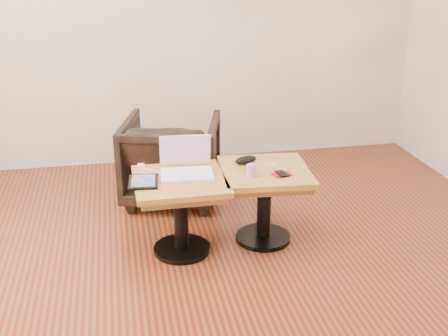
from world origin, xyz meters
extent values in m
cube|color=maroon|center=(0.00, 0.00, 0.00)|extent=(4.50, 4.50, 0.01)
cube|color=#B3A091|center=(0.00, 2.25, 1.35)|extent=(4.50, 0.02, 2.70)
cylinder|color=black|center=(-0.20, 0.49, 0.02)|extent=(0.38, 0.38, 0.03)
cylinder|color=black|center=(-0.20, 0.49, 0.26)|extent=(0.09, 0.09, 0.46)
cube|color=brown|center=(-0.20, 0.49, 0.47)|extent=(0.54, 0.54, 0.04)
cube|color=#996A1F|center=(-0.20, 0.49, 0.51)|extent=(0.59, 0.59, 0.04)
cylinder|color=black|center=(0.38, 0.54, 0.02)|extent=(0.38, 0.38, 0.03)
cylinder|color=black|center=(0.38, 0.54, 0.26)|extent=(0.09, 0.09, 0.46)
cube|color=brown|center=(0.38, 0.54, 0.47)|extent=(0.57, 0.57, 0.04)
cube|color=#996A1F|center=(0.38, 0.54, 0.51)|extent=(0.62, 0.62, 0.04)
cube|color=white|center=(-0.15, 0.52, 0.54)|extent=(0.35, 0.26, 0.02)
cube|color=silver|center=(-0.14, 0.56, 0.55)|extent=(0.28, 0.13, 0.00)
cube|color=silver|center=(-0.15, 0.46, 0.55)|extent=(0.10, 0.07, 0.00)
cube|color=white|center=(-0.14, 0.67, 0.65)|extent=(0.34, 0.08, 0.22)
cube|color=maroon|center=(-0.14, 0.67, 0.65)|extent=(0.30, 0.07, 0.18)
cube|color=black|center=(-0.43, 0.46, 0.54)|extent=(0.20, 0.25, 0.02)
cube|color=#191E38|center=(-0.43, 0.46, 0.54)|extent=(0.16, 0.21, 0.00)
cube|color=white|center=(-0.43, 0.72, 0.54)|extent=(0.04, 0.04, 0.03)
ellipsoid|color=black|center=(0.28, 0.67, 0.55)|extent=(0.18, 0.13, 0.05)
cylinder|color=#C03370|center=(0.26, 0.43, 0.57)|extent=(0.08, 0.08, 0.08)
sphere|color=white|center=(0.44, 0.59, 0.54)|extent=(0.02, 0.02, 0.02)
sphere|color=white|center=(0.46, 0.61, 0.54)|extent=(0.02, 0.02, 0.02)
sphere|color=white|center=(0.42, 0.61, 0.54)|extent=(0.02, 0.02, 0.02)
sphere|color=white|center=(0.47, 0.58, 0.54)|extent=(0.02, 0.02, 0.02)
cylinder|color=white|center=(0.44, 0.59, 0.53)|extent=(0.08, 0.05, 0.00)
cube|color=maroon|center=(0.46, 0.42, 0.53)|extent=(0.13, 0.10, 0.01)
cube|color=black|center=(0.46, 0.42, 0.54)|extent=(0.07, 0.11, 0.01)
imported|color=black|center=(-0.16, 1.35, 0.34)|extent=(0.89, 0.90, 0.68)
camera|label=1|loc=(-0.56, -2.80, 1.91)|focal=45.00mm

